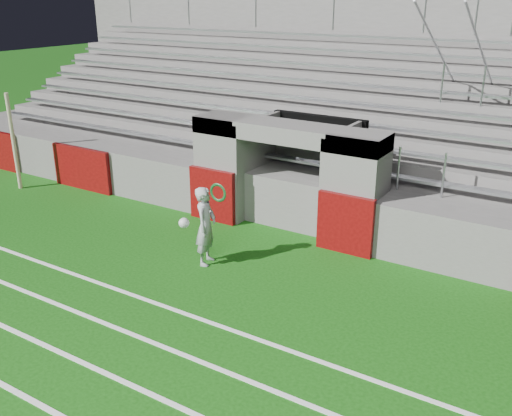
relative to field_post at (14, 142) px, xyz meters
The scene contains 5 objects.
ground 8.49m from the field_post, 13.68° to the right, with size 90.00×90.00×0.00m, color #10470B.
field_post is the anchor object (origin of this frame).
stadium_structure 10.11m from the field_post, 36.34° to the left, with size 26.00×8.48×5.42m.
goalkeeper_with_ball 7.75m from the field_post, ahead, with size 0.75×0.74×1.71m.
hose_coil 6.67m from the field_post, ahead, with size 0.60×0.15×0.65m.
Camera 1 is at (6.24, -7.92, 5.46)m, focal length 40.00 mm.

